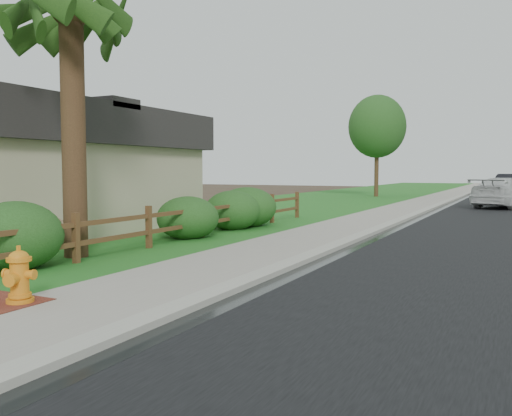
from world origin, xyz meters
The scene contains 18 objects.
ground centered at (0.00, 0.00, 0.00)m, with size 120.00×120.00×0.00m, color #3E2E21.
curb centered at (0.40, 35.00, 0.06)m, with size 0.40×90.00×0.12m, color #9B978D.
wet_gutter centered at (0.75, 35.00, 0.02)m, with size 0.50×90.00×0.00m, color black.
sidewalk centered at (-0.90, 35.00, 0.05)m, with size 2.20×90.00×0.10m, color gray.
grass_strip centered at (-2.80, 35.00, 0.03)m, with size 1.60×90.00×0.06m, color #1C6322.
lawn_near centered at (-8.00, 35.00, 0.02)m, with size 9.00×90.00×0.04m, color #1C6322.
ranch_fence centered at (-3.60, 6.40, 0.62)m, with size 0.12×16.92×1.10m.
palm_tree centered at (-4.30, 3.50, 5.52)m, with size 3.60×3.60×6.60m.
house centered at (-11.00, 7.00, 2.08)m, with size 10.60×9.60×4.05m.
fire_hydrant centered at (-1.70, -0.19, 0.47)m, with size 0.54×0.43×0.81m.
white_suv centered at (3.81, 25.64, 0.80)m, with size 2.18×5.37×1.56m, color silver.
dark_car_far centered at (3.48, 41.01, 0.85)m, with size 1.76×5.06×1.67m, color black.
boulder centered at (-6.00, 4.37, 0.39)m, with size 1.17×0.88×0.78m, color brown.
shrub_a centered at (-4.26, 1.87, 0.68)m, with size 1.83×1.83×1.37m, color #1F4318.
shrub_b centered at (-3.90, 7.36, 0.62)m, with size 1.76×1.76×1.23m, color #1F4318.
shrub_c centered at (-3.90, 9.96, 0.65)m, with size 1.81×1.81×1.31m, color #1F4318.
shrub_d centered at (-3.90, 10.98, 0.70)m, with size 2.04×2.04×1.39m, color #1F4318.
tree_mid_left centered at (-5.21, 34.13, 5.14)m, with size 4.16×4.16×7.45m.
Camera 1 is at (4.63, -5.42, 1.97)m, focal length 38.00 mm.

